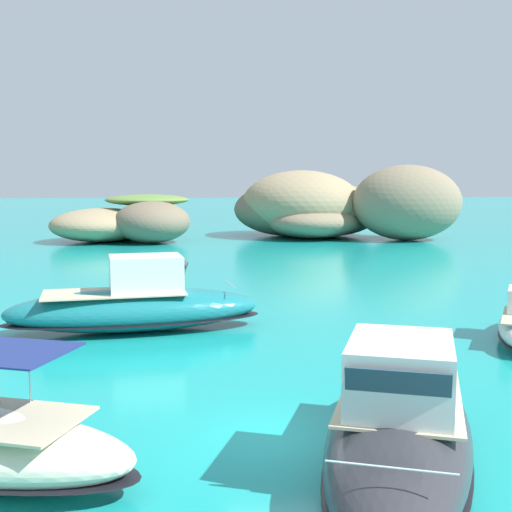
# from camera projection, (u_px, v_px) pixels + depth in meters

# --- Properties ---
(ground_plane) EXTENTS (400.00, 400.00, 0.00)m
(ground_plane) POSITION_uv_depth(u_px,v_px,m) (277.00, 436.00, 16.53)
(ground_plane) COLOR teal
(islet_large) EXTENTS (25.74, 19.48, 7.72)m
(islet_large) POSITION_uv_depth(u_px,v_px,m) (325.00, 208.00, 71.59)
(islet_large) COLOR #84755B
(islet_large) RESTS_ON ground
(islet_small) EXTENTS (17.56, 14.56, 4.70)m
(islet_small) POSITION_uv_depth(u_px,v_px,m) (125.00, 222.00, 67.03)
(islet_small) COLOR #9E8966
(islet_small) RESTS_ON ground
(motorboat_teal) EXTENTS (11.11, 4.87, 3.16)m
(motorboat_teal) POSITION_uv_depth(u_px,v_px,m) (135.00, 306.00, 27.81)
(motorboat_teal) COLOR #19727A
(motorboat_teal) RESTS_ON ground
(motorboat_charcoal) EXTENTS (6.33, 10.74, 3.03)m
(motorboat_charcoal) POSITION_uv_depth(u_px,v_px,m) (400.00, 426.00, 14.48)
(motorboat_charcoal) COLOR #2D2D33
(motorboat_charcoal) RESTS_ON ground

